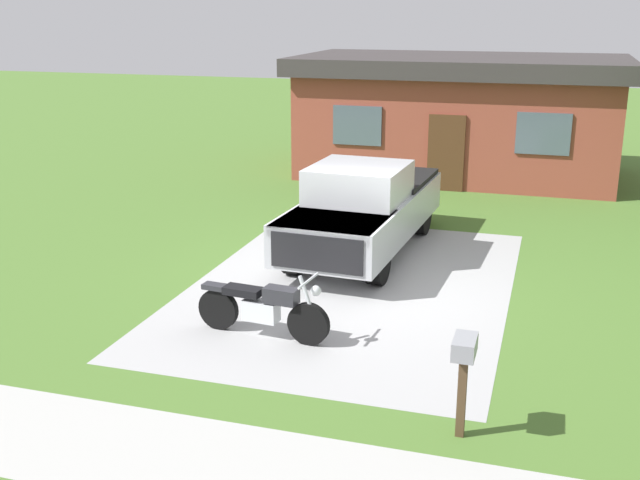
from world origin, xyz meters
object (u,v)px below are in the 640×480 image
at_px(mailbox, 464,360).
at_px(motorcycle, 263,308).
at_px(neighbor_house, 459,114).
at_px(pickup_truck, 365,207).

bearing_deg(mailbox, motorcycle, 148.26).
bearing_deg(mailbox, neighbor_house, 97.56).
height_order(motorcycle, pickup_truck, pickup_truck).
height_order(motorcycle, neighbor_house, neighbor_house).
relative_size(motorcycle, neighbor_house, 0.23).
relative_size(motorcycle, mailbox, 1.75).
distance_m(motorcycle, pickup_truck, 4.77).
bearing_deg(motorcycle, mailbox, -31.74).
distance_m(motorcycle, mailbox, 3.88).
bearing_deg(neighbor_house, pickup_truck, -95.37).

